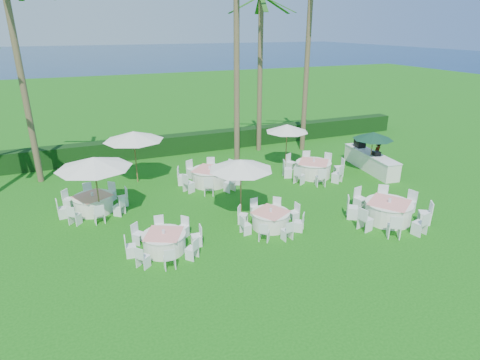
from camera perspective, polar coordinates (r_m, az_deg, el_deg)
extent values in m
plane|color=#145A0F|center=(16.43, 1.66, -7.62)|extent=(120.00, 120.00, 0.00)
cube|color=black|center=(26.83, -8.81, 5.08)|extent=(34.00, 1.00, 1.20)
plane|color=#061F41|center=(115.56, -20.19, 15.97)|extent=(260.00, 260.00, 0.00)
cylinder|color=white|center=(15.37, -10.71, -8.74)|extent=(1.56, 1.56, 0.68)
cylinder|color=white|center=(15.20, -10.80, -7.59)|extent=(1.63, 1.63, 0.03)
cube|color=#FE9688|center=(15.19, -10.81, -7.51)|extent=(1.69, 1.69, 0.01)
cylinder|color=silver|center=(15.15, -10.83, -7.23)|extent=(0.11, 0.11, 0.14)
cube|color=white|center=(16.19, -8.14, -6.66)|extent=(0.54, 0.54, 0.81)
cube|color=white|center=(16.41, -11.35, -6.49)|extent=(0.41, 0.41, 0.81)
cube|color=white|center=(16.04, -14.25, -7.43)|extent=(0.54, 0.54, 0.81)
cube|color=white|center=(15.27, -15.31, -9.08)|extent=(0.41, 0.41, 0.81)
cube|color=white|center=(14.54, -13.65, -10.56)|extent=(0.54, 0.54, 0.81)
cube|color=white|center=(14.29, -10.01, -10.84)|extent=(0.41, 0.41, 0.81)
cube|color=white|center=(14.71, -6.87, -9.67)|extent=(0.54, 0.54, 0.81)
cube|color=white|center=(15.50, -6.23, -7.91)|extent=(0.41, 0.41, 0.81)
cylinder|color=white|center=(16.83, 4.35, -5.67)|extent=(1.53, 1.53, 0.66)
cylinder|color=white|center=(16.68, 4.39, -4.62)|extent=(1.59, 1.59, 0.03)
cube|color=#FE9688|center=(16.66, 4.39, -4.54)|extent=(1.68, 1.68, 0.01)
cylinder|color=silver|center=(16.63, 4.40, -4.28)|extent=(0.11, 0.11, 0.14)
cube|color=white|center=(17.42, 7.66, -4.58)|extent=(0.41, 0.41, 0.80)
cube|color=white|center=(17.85, 5.16, -3.81)|extent=(0.52, 0.52, 0.80)
cube|color=white|center=(17.70, 2.25, -3.96)|extent=(0.41, 0.41, 0.80)
cube|color=white|center=(17.04, 0.42, -4.98)|extent=(0.52, 0.52, 0.80)
cube|color=white|center=(16.24, 0.80, -6.39)|extent=(0.41, 0.41, 0.80)
cube|color=white|center=(15.76, 3.45, -7.34)|extent=(0.52, 0.52, 0.80)
cube|color=white|center=(15.93, 6.71, -7.13)|extent=(0.41, 0.41, 0.80)
cube|color=white|center=(16.63, 8.40, -5.93)|extent=(0.52, 0.52, 0.80)
cylinder|color=white|center=(18.41, 20.31, -4.27)|extent=(1.91, 1.91, 0.83)
cylinder|color=white|center=(18.24, 20.48, -3.06)|extent=(1.99, 1.99, 0.03)
cube|color=#FE9688|center=(18.23, 20.49, -2.99)|extent=(2.14, 2.14, 0.01)
cylinder|color=silver|center=(18.20, 20.52, -2.75)|extent=(0.13, 0.13, 0.18)
cube|color=white|center=(19.55, 22.90, -2.90)|extent=(0.55, 0.55, 0.99)
cube|color=white|center=(19.72, 19.68, -2.22)|extent=(0.64, 0.64, 0.99)
cube|color=white|center=(19.16, 16.77, -2.55)|extent=(0.55, 0.55, 0.99)
cube|color=white|center=(18.15, 15.71, -3.78)|extent=(0.64, 0.64, 0.99)
cube|color=white|center=(17.26, 17.43, -5.32)|extent=(0.55, 0.55, 0.99)
cube|color=white|center=(17.06, 21.11, -6.13)|extent=(0.64, 0.64, 0.99)
cube|color=white|center=(17.68, 24.23, -5.63)|extent=(0.55, 0.55, 0.99)
cube|color=white|center=(18.72, 24.83, -4.26)|extent=(0.64, 0.64, 0.99)
cylinder|color=white|center=(19.31, -20.10, -3.22)|extent=(1.68, 1.68, 0.73)
cylinder|color=white|center=(19.16, -20.24, -2.20)|extent=(1.75, 1.75, 0.03)
cube|color=#FE9688|center=(19.15, -20.25, -2.13)|extent=(1.84, 1.84, 0.01)
cylinder|color=silver|center=(19.12, -20.28, -1.90)|extent=(0.12, 0.12, 0.16)
cube|color=white|center=(19.46, -16.35, -2.33)|extent=(0.45, 0.45, 0.87)
cube|color=white|center=(20.25, -18.00, -1.59)|extent=(0.57, 0.57, 0.87)
cube|color=white|center=(20.48, -20.74, -1.68)|extent=(0.45, 0.45, 0.87)
cube|color=white|center=(20.05, -23.16, -2.52)|extent=(0.57, 0.57, 0.87)
cube|color=white|center=(19.18, -23.97, -3.71)|extent=(0.45, 0.45, 0.87)
cube|color=white|center=(18.35, -22.48, -4.59)|extent=(0.57, 0.57, 0.87)
cube|color=white|center=(18.08, -19.42, -4.54)|extent=(0.45, 0.45, 0.87)
cube|color=white|center=(18.56, -16.84, -3.55)|extent=(0.57, 0.57, 0.87)
cylinder|color=white|center=(21.27, -4.31, 0.42)|extent=(1.86, 1.86, 0.81)
cylinder|color=white|center=(21.12, -4.34, 1.47)|extent=(1.94, 1.94, 0.03)
cube|color=#FE9688|center=(21.11, -4.34, 1.54)|extent=(2.12, 2.12, 0.01)
cylinder|color=silver|center=(21.09, -4.35, 1.75)|extent=(0.13, 0.13, 0.17)
cube|color=white|center=(22.19, -1.56, 1.59)|extent=(0.60, 0.60, 0.97)
cube|color=white|center=(22.60, -4.18, 1.92)|extent=(0.58, 0.58, 0.97)
cube|color=white|center=(22.27, -6.87, 1.52)|extent=(0.60, 0.60, 0.97)
cube|color=white|center=(21.35, -8.22, 0.57)|extent=(0.58, 0.58, 0.97)
cube|color=white|center=(20.35, -7.31, -0.43)|extent=(0.60, 0.60, 0.97)
cube|color=white|center=(19.88, -4.46, -0.84)|extent=(0.58, 0.58, 0.97)
cube|color=white|center=(20.26, -1.51, -0.35)|extent=(0.60, 0.60, 0.97)
cube|color=white|center=(21.23, -0.39, 0.68)|extent=(0.58, 0.58, 0.97)
cylinder|color=white|center=(22.71, 10.38, 1.50)|extent=(1.87, 1.87, 0.81)
cylinder|color=white|center=(22.58, 10.44, 2.49)|extent=(1.95, 1.95, 0.03)
cube|color=#FE9688|center=(22.57, 10.45, 2.55)|extent=(2.13, 2.13, 0.01)
cylinder|color=silver|center=(22.54, 10.46, 2.76)|extent=(0.13, 0.13, 0.17)
cube|color=white|center=(23.91, 12.14, 2.57)|extent=(0.61, 0.61, 0.97)
cube|color=white|center=(24.02, 9.49, 2.85)|extent=(0.57, 0.57, 0.97)
cube|color=white|center=(23.38, 7.29, 2.46)|extent=(0.61, 0.61, 0.97)
cube|color=white|center=(22.34, 6.77, 1.59)|extent=(0.57, 0.57, 0.97)
cube|color=white|center=(21.49, 8.44, 0.71)|extent=(0.61, 0.61, 0.97)
cube|color=white|center=(21.37, 11.40, 0.39)|extent=(0.57, 0.57, 0.97)
cube|color=white|center=(22.06, 13.67, 0.86)|extent=(0.61, 0.61, 0.97)
cube|color=white|center=(23.11, 13.88, 1.78)|extent=(0.57, 0.57, 0.97)
cylinder|color=brown|center=(18.23, -19.64, -1.26)|extent=(0.06, 0.06, 2.68)
cone|color=white|center=(17.83, -20.11, 2.33)|extent=(3.16, 3.16, 0.48)
sphere|color=brown|center=(17.78, -20.17, 2.84)|extent=(0.11, 0.11, 0.11)
cylinder|color=brown|center=(17.42, 0.11, -1.30)|extent=(0.06, 0.06, 2.50)
cone|color=white|center=(17.03, 0.11, 2.21)|extent=(2.81, 2.81, 0.45)
sphere|color=brown|center=(16.98, 0.11, 2.70)|extent=(0.10, 0.10, 0.10)
cylinder|color=brown|center=(21.92, -14.63, 3.02)|extent=(0.06, 0.06, 2.69)
cone|color=white|center=(21.59, -14.93, 6.08)|extent=(3.12, 3.12, 0.48)
sphere|color=brown|center=(21.55, -14.97, 6.51)|extent=(0.11, 0.11, 0.11)
cylinder|color=brown|center=(23.98, 6.60, 4.81)|extent=(0.06, 0.06, 2.44)
cone|color=white|center=(23.70, 6.71, 7.35)|extent=(2.52, 2.52, 0.44)
sphere|color=brown|center=(23.67, 6.72, 7.71)|extent=(0.10, 0.10, 0.10)
cylinder|color=brown|center=(23.91, 18.15, 3.63)|extent=(0.05, 0.05, 2.28)
cone|color=#0F3823|center=(23.64, 18.43, 6.00)|extent=(2.24, 2.24, 0.41)
sphere|color=brown|center=(23.61, 18.47, 6.33)|extent=(0.09, 0.09, 0.09)
cube|color=white|center=(24.52, 18.07, 2.46)|extent=(1.34, 4.43, 0.98)
cube|color=white|center=(24.37, 18.21, 3.60)|extent=(1.40, 4.49, 0.04)
cube|color=black|center=(25.33, 16.67, 5.12)|extent=(0.55, 0.65, 0.55)
cube|color=black|center=(23.99, 18.81, 3.59)|extent=(0.42, 0.42, 0.22)
imported|color=gray|center=(25.02, 18.86, 3.44)|extent=(0.67, 0.57, 1.56)
cylinder|color=brown|center=(23.17, -28.45, 11.54)|extent=(0.32, 0.32, 10.06)
cylinder|color=brown|center=(22.98, -0.48, 15.35)|extent=(0.32, 0.32, 11.17)
cylinder|color=brown|center=(26.39, 2.85, 14.32)|extent=(0.32, 0.32, 9.58)
cube|color=#174812|center=(26.91, 5.06, 23.58)|extent=(2.21, 0.74, 1.00)
cube|color=#174812|center=(27.32, 2.71, 23.59)|extent=(0.94, 2.18, 1.00)
cube|color=#174812|center=(26.67, 0.66, 23.67)|extent=(1.69, 1.82, 1.00)
cube|color=#174812|center=(25.58, 0.90, 23.78)|extent=(2.21, 0.74, 1.00)
cube|color=#174812|center=(25.15, 3.38, 23.80)|extent=(0.94, 2.18, 1.00)
cube|color=#174812|center=(25.83, 5.48, 23.67)|extent=(1.69, 1.82, 1.00)
cylinder|color=brown|center=(26.75, 9.47, 15.53)|extent=(0.32, 0.32, 10.85)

